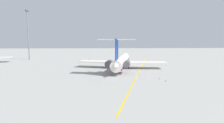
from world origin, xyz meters
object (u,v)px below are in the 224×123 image
Objects in this scene: ground_crew_near_tail at (84,60)px; safety_cone_wingtip at (159,78)px; ground_crew_near_nose at (89,60)px; safety_cone_tail at (101,61)px; light_mast at (28,33)px; main_jetliner at (121,61)px; safety_cone_nose at (166,81)px.

ground_crew_near_tail is 3.19× the size of safety_cone_wingtip.
ground_crew_near_nose is 6.31m from safety_cone_tail.
ground_crew_near_nose is 2.99× the size of safety_cone_tail.
light_mast reaches higher than ground_crew_near_tail.
safety_cone_wingtip is at bearing -79.88° from ground_crew_near_tail.
main_jetliner is 27.85m from ground_crew_near_nose.
ground_crew_near_tail is at bearing 46.51° from main_jetliner.
safety_cone_nose is (-24.16, -10.34, -3.05)m from main_jetliner.
safety_cone_nose is 1.00× the size of safety_cone_tail.
safety_cone_wingtip and safety_cone_tail have the same top height.
light_mast is at bearing 71.18° from safety_cone_tail.
ground_crew_near_nose is at bearing -112.32° from light_mast.
main_jetliner is 31.52m from ground_crew_near_tail.
light_mast reaches higher than main_jetliner.
main_jetliner reaches higher than safety_cone_tail.
ground_crew_near_tail is (2.52, 2.85, 0.07)m from ground_crew_near_nose.
safety_cone_wingtip is at bearing -157.71° from safety_cone_tail.
safety_cone_tail is at bearing 21.81° from safety_cone_nose.
safety_cone_wingtip is at bearing -133.79° from light_mast.
safety_cone_wingtip is (-46.66, -27.39, -0.84)m from ground_crew_near_tail.
safety_cone_wingtip is (-44.14, -24.54, -0.77)m from ground_crew_near_nose.
main_jetliner is 25.57m from safety_cone_tail.
light_mast is at bearing 65.40° from main_jetliner.
safety_cone_nose and safety_cone_wingtip have the same top height.
light_mast is (59.58, 62.16, 15.76)m from safety_cone_wingtip.
main_jetliner is at bearing -174.47° from ground_crew_near_nose.
main_jetliner is 75.71× the size of safety_cone_nose.
safety_cone_tail is (23.79, 8.85, -3.05)m from main_jetliner.
safety_cone_tail is at bearing -32.85° from ground_crew_near_tail.
ground_crew_near_nose reaches higher than safety_cone_wingtip.
ground_crew_near_nose is 53.85m from safety_cone_nose.
ground_crew_near_tail reaches higher than safety_cone_nose.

